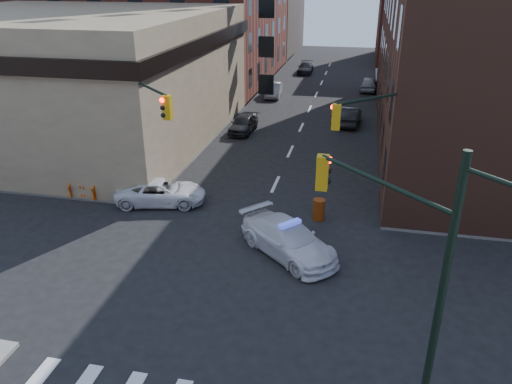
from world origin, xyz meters
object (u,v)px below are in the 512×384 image
at_px(police_car, 288,239).
at_px(parked_car_wnear, 243,124).
at_px(pickup, 161,192).
at_px(pedestrian_a, 105,164).
at_px(barricade_nw_a, 91,191).
at_px(pedestrian_b, 88,178).
at_px(parked_car_enear, 349,116).
at_px(barrel_bank, 165,196).
at_px(barrel_road, 319,209).
at_px(parked_car_wfar, 273,90).

xyz_separation_m(police_car, parked_car_wnear, (-6.20, 17.46, -0.06)).
xyz_separation_m(pickup, pedestrian_a, (-4.55, 2.53, 0.34)).
xyz_separation_m(pedestrian_a, barricade_nw_a, (0.63, -2.95, -0.45)).
relative_size(parked_car_wnear, pedestrian_b, 2.14).
bearing_deg(barricade_nw_a, parked_car_wnear, 83.83).
distance_m(pedestrian_a, pedestrian_b, 2.53).
relative_size(pickup, barricade_nw_a, 4.38).
xyz_separation_m(parked_car_wnear, pedestrian_a, (-5.87, -11.10, 0.31)).
relative_size(parked_car_enear, barricade_nw_a, 4.06).
distance_m(pedestrian_a, barrel_bank, 5.45).
relative_size(parked_car_wnear, barricade_nw_a, 3.74).
xyz_separation_m(barrel_road, barrel_bank, (-8.29, 0.07, -0.10)).
distance_m(pedestrian_b, barrel_road, 12.77).
bearing_deg(parked_car_wnear, pedestrian_a, -115.34).
relative_size(pickup, pedestrian_a, 2.79).
xyz_separation_m(pickup, parked_car_enear, (9.29, 17.50, 0.07)).
height_order(parked_car_enear, pedestrian_a, pedestrian_a).
xyz_separation_m(pedestrian_a, barrel_bank, (4.77, -2.59, -0.56)).
xyz_separation_m(parked_car_wfar, barricade_nw_a, (-5.39, -26.40, -0.12)).
distance_m(police_car, parked_car_enear, 21.41).
bearing_deg(barrel_road, pickup, 179.19).
xyz_separation_m(parked_car_wfar, pedestrian_b, (-5.72, -25.96, 0.42)).
height_order(parked_car_wnear, pedestrian_a, pedestrian_a).
relative_size(pedestrian_b, barrel_bank, 2.14).
bearing_deg(pedestrian_a, parked_car_wnear, 58.45).
bearing_deg(pedestrian_b, pickup, 5.31).
bearing_deg(barrel_road, barrel_bank, 179.54).
bearing_deg(barrel_bank, pickup, 165.84).
height_order(parked_car_wfar, barrel_road, parked_car_wfar).
height_order(police_car, parked_car_wnear, police_car).
xyz_separation_m(pickup, barrel_road, (8.51, -0.12, -0.12)).
bearing_deg(parked_car_enear, pedestrian_b, 56.96).
bearing_deg(pickup, pedestrian_a, 48.42).
xyz_separation_m(parked_car_enear, barrel_bank, (-9.07, -17.56, -0.29)).
relative_size(pickup, barrel_road, 4.40).
relative_size(parked_car_wfar, barricade_nw_a, 3.77).
distance_m(parked_car_wnear, barrel_bank, 13.73).
bearing_deg(parked_car_wnear, barricade_nw_a, -107.92).
distance_m(parked_car_wfar, pedestrian_b, 26.58).
height_order(pickup, pedestrian_b, pedestrian_b).
xyz_separation_m(parked_car_wnear, parked_car_enear, (7.98, 3.87, 0.04)).
relative_size(pedestrian_a, pedestrian_b, 0.90).
bearing_deg(parked_car_wnear, pedestrian_b, -109.73).
relative_size(police_car, barrel_bank, 5.81).
height_order(barrel_bank, barricade_nw_a, barricade_nw_a).
distance_m(pickup, barricade_nw_a, 3.95).
height_order(pickup, parked_car_wnear, parked_car_wnear).
relative_size(pickup, parked_car_enear, 1.08).
distance_m(parked_car_wfar, pedestrian_a, 24.21).
xyz_separation_m(parked_car_enear, barricade_nw_a, (-13.21, -17.92, -0.17)).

